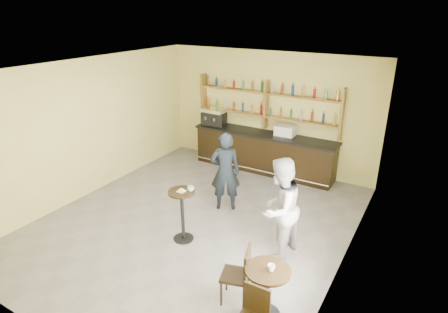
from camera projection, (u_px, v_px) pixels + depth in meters
The scene contains 22 objects.
floor at pixel (197, 221), 7.96m from camera, with size 7.00×7.00×0.00m, color slate.
ceiling at pixel (192, 69), 6.76m from camera, with size 7.00×7.00×0.00m, color white.
wall_back at pixel (268, 111), 10.16m from camera, with size 7.00×7.00×0.00m, color #E3DB81.
wall_front at pixel (31, 240), 4.56m from camera, with size 7.00×7.00×0.00m, color #E3DB81.
wall_left at pixel (89, 128), 8.77m from camera, with size 7.00×7.00×0.00m, color #E3DB81.
wall_right at pixel (350, 186), 5.95m from camera, with size 7.00×7.00×0.00m, color #E3DB81.
window_pane at pixel (329, 214), 4.95m from camera, with size 2.00×2.00×0.00m, color white.
window_frame at pixel (329, 213), 4.96m from camera, with size 0.04×1.70×2.10m, color black, non-canonical shape.
shelf_unit at pixel (266, 105), 9.97m from camera, with size 4.00×0.26×1.40m, color brown, non-canonical shape.
liquor_bottles at pixel (267, 98), 9.91m from camera, with size 3.68×0.10×1.00m, color #8C5919, non-canonical shape.
bar_counter at pixel (264, 152), 10.24m from camera, with size 3.98×0.78×1.08m, color black, non-canonical shape.
espresso_machine at pixel (214, 117), 10.70m from camera, with size 0.66×0.42×0.47m, color black, non-canonical shape.
pastry_case at pixel (286, 131), 9.70m from camera, with size 0.52×0.41×0.31m, color silver, non-canonical shape.
pedestal_table at pixel (183, 216), 7.16m from camera, with size 0.51×0.51×1.05m, color black, non-canonical shape.
napkin at pixel (181, 191), 6.96m from camera, with size 0.15×0.15×0.00m, color white.
donut at pixel (181, 190), 6.94m from camera, with size 0.12×0.12×0.04m, color gold.
cup_pedestal at pixel (191, 189), 6.96m from camera, with size 0.12×0.12×0.10m, color white.
man_main at pixel (225, 172), 8.17m from camera, with size 0.65×0.43×1.79m, color black.
cafe_table at pixel (267, 293), 5.39m from camera, with size 0.65×0.65×0.83m, color black, non-canonical shape.
cup_cafe at pixel (271, 268), 5.19m from camera, with size 0.10×0.10×0.10m, color white.
chair_west at pixel (235, 275), 5.67m from camera, with size 0.41×0.41×0.94m, color black, non-canonical shape.
patron_second at pixel (279, 209), 6.58m from camera, with size 0.92×0.72×1.89m, color #9E9DA2.
Camera 1 is at (3.98, -5.62, 4.25)m, focal length 30.00 mm.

